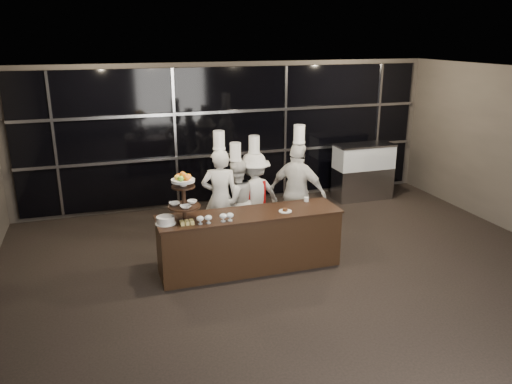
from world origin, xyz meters
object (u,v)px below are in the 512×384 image
object	(u,v)px
buffet_counter	(250,241)
layer_cake	(166,220)
chef_b	(236,201)
chef_d	(298,192)
display_stand	(184,193)
chef_a	(220,197)
display_case	(363,169)
chef_c	(254,195)

from	to	relation	value
buffet_counter	layer_cake	bearing A→B (deg)	-177.78
chef_b	chef_d	xyz separation A→B (m)	(1.03, -0.30, 0.15)
chef_b	chef_d	distance (m)	1.08
buffet_counter	display_stand	distance (m)	1.33
display_stand	layer_cake	xyz separation A→B (m)	(-0.29, -0.05, -0.37)
display_stand	chef_d	size ratio (longest dim) A/B	0.36
display_stand	chef_b	world-z (taller)	chef_b
buffet_counter	chef_a	distance (m)	1.09
layer_cake	chef_b	size ratio (longest dim) A/B	0.17
layer_cake	display_case	world-z (taller)	display_case
display_case	chef_d	xyz separation A→B (m)	(-2.32, -1.80, 0.22)
buffet_counter	chef_b	size ratio (longest dim) A/B	1.58
chef_c	chef_a	bearing A→B (deg)	-161.80
buffet_counter	display_case	world-z (taller)	display_case
buffet_counter	chef_c	distance (m)	1.33
display_stand	chef_b	xyz separation A→B (m)	(1.09, 1.08, -0.57)
display_stand	chef_c	world-z (taller)	chef_c
chef_b	chef_d	world-z (taller)	chef_d
layer_cake	display_case	size ratio (longest dim) A/B	0.23
display_stand	chef_c	xyz separation A→B (m)	(1.46, 1.20, -0.54)
display_stand	display_case	xyz separation A→B (m)	(4.44, 2.58, -0.65)
chef_b	chef_c	bearing A→B (deg)	18.42
display_stand	chef_a	bearing A→B (deg)	51.39
buffet_counter	chef_d	size ratio (longest dim) A/B	1.36
layer_cake	chef_d	bearing A→B (deg)	18.99
layer_cake	chef_c	world-z (taller)	chef_c
chef_b	chef_c	world-z (taller)	chef_c
layer_cake	display_stand	bearing A→B (deg)	9.86
buffet_counter	display_stand	bearing A→B (deg)	-179.99
chef_b	chef_d	bearing A→B (deg)	-16.20
buffet_counter	display_case	bearing A→B (deg)	36.86
buffet_counter	display_stand	world-z (taller)	display_stand
chef_c	display_stand	bearing A→B (deg)	-140.53
display_stand	display_case	world-z (taller)	display_stand
chef_b	chef_c	size ratio (longest dim) A/B	0.96
chef_a	chef_c	bearing A→B (deg)	18.20
display_stand	display_case	size ratio (longest dim) A/B	0.57
buffet_counter	chef_a	xyz separation A→B (m)	(-0.22, 0.98, 0.43)
display_case	chef_a	world-z (taller)	chef_a
buffet_counter	layer_cake	xyz separation A→B (m)	(-1.29, -0.05, 0.51)
chef_a	chef_d	world-z (taller)	chef_d
chef_a	chef_d	size ratio (longest dim) A/B	0.97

